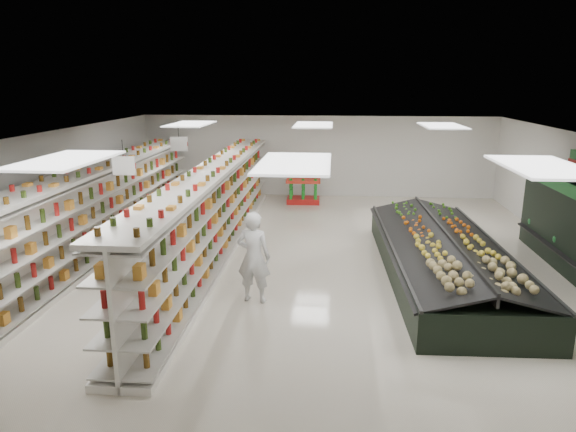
# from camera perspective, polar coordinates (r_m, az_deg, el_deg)

# --- Properties ---
(floor) EXTENTS (16.00, 16.00, 0.00)m
(floor) POSITION_cam_1_polar(r_m,az_deg,el_deg) (13.28, 2.00, -5.05)
(floor) COLOR beige
(floor) RESTS_ON ground
(ceiling) EXTENTS (14.00, 16.00, 0.02)m
(ceiling) POSITION_cam_1_polar(r_m,az_deg,el_deg) (12.57, 2.13, 8.82)
(ceiling) COLOR white
(ceiling) RESTS_ON wall_back
(wall_back) EXTENTS (14.00, 0.02, 3.20)m
(wall_back) POSITION_cam_1_polar(r_m,az_deg,el_deg) (20.70, 3.25, 6.64)
(wall_back) COLOR white
(wall_back) RESTS_ON floor
(wall_front) EXTENTS (14.00, 0.02, 3.20)m
(wall_front) POSITION_cam_1_polar(r_m,az_deg,el_deg) (5.36, -2.69, -17.75)
(wall_front) COLOR white
(wall_front) RESTS_ON floor
(wall_left) EXTENTS (0.02, 16.00, 3.20)m
(wall_left) POSITION_cam_1_polar(r_m,az_deg,el_deg) (14.91, -25.90, 2.05)
(wall_left) COLOR white
(wall_left) RESTS_ON floor
(aisle_sign_near) EXTENTS (0.52, 0.06, 0.75)m
(aisle_sign_near) POSITION_cam_1_polar(r_m,az_deg,el_deg) (11.51, -17.77, 5.35)
(aisle_sign_near) COLOR white
(aisle_sign_near) RESTS_ON ceiling
(aisle_sign_far) EXTENTS (0.52, 0.06, 0.75)m
(aisle_sign_far) POSITION_cam_1_polar(r_m,az_deg,el_deg) (15.25, -12.03, 7.84)
(aisle_sign_far) COLOR white
(aisle_sign_far) RESTS_ON ceiling
(gondola_left) EXTENTS (1.07, 13.44, 2.33)m
(gondola_left) POSITION_cam_1_polar(r_m,az_deg,el_deg) (14.49, -20.42, 0.12)
(gondola_left) COLOR white
(gondola_left) RESTS_ON floor
(gondola_center) EXTENTS (1.06, 13.37, 2.32)m
(gondola_center) POSITION_cam_1_polar(r_m,az_deg,el_deg) (13.87, -8.06, 0.26)
(gondola_center) COLOR white
(gondola_center) RESTS_ON floor
(produce_island) EXTENTS (2.95, 7.58, 1.12)m
(produce_island) POSITION_cam_1_polar(r_m,az_deg,el_deg) (12.68, 16.87, -4.22)
(produce_island) COLOR black
(produce_island) RESTS_ON floor
(soda_endcap) EXTENTS (1.31, 0.91, 1.64)m
(soda_endcap) POSITION_cam_1_polar(r_m,az_deg,el_deg) (19.48, 1.72, 3.76)
(soda_endcap) COLOR #A81513
(soda_endcap) RESTS_ON floor
(shopper_main) EXTENTS (0.78, 0.58, 1.95)m
(shopper_main) POSITION_cam_1_polar(r_m,az_deg,el_deg) (10.64, -3.84, -4.58)
(shopper_main) COLOR white
(shopper_main) RESTS_ON floor
(shopper_background) EXTENTS (0.58, 0.84, 1.62)m
(shopper_background) POSITION_cam_1_polar(r_m,az_deg,el_deg) (16.22, -8.85, 1.41)
(shopper_background) COLOR tan
(shopper_background) RESTS_ON floor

